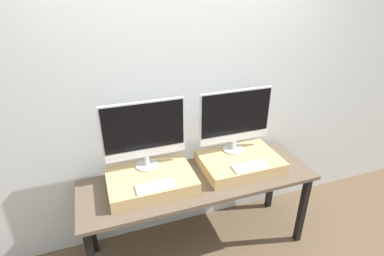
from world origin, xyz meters
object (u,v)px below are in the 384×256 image
at_px(monitor_left, 144,132).
at_px(monitor_right, 235,118).
at_px(keyboard_left, 155,186).
at_px(keyboard_right, 250,167).

height_order(monitor_left, monitor_right, same).
bearing_deg(monitor_left, keyboard_left, -90.00).
xyz_separation_m(monitor_left, keyboard_right, (0.76, -0.29, -0.29)).
relative_size(monitor_left, keyboard_right, 2.26).
distance_m(keyboard_left, monitor_right, 0.86).
height_order(monitor_left, keyboard_left, monitor_left).
distance_m(monitor_left, monitor_right, 0.76).
xyz_separation_m(monitor_right, keyboard_right, (-0.00, -0.29, -0.29)).
bearing_deg(monitor_right, keyboard_left, -159.09).
relative_size(keyboard_left, keyboard_right, 1.00).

